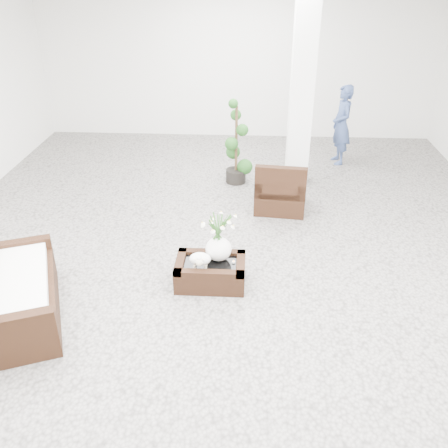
# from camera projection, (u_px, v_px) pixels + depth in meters

# --- Properties ---
(ground) EXTENTS (11.00, 11.00, 0.00)m
(ground) POSITION_uv_depth(u_px,v_px,m) (224.00, 259.00, 7.02)
(ground) COLOR gray
(ground) RESTS_ON ground
(column) EXTENTS (0.40, 0.40, 3.50)m
(column) POSITION_uv_depth(u_px,v_px,m) (302.00, 90.00, 8.57)
(column) COLOR white
(column) RESTS_ON ground
(coffee_table) EXTENTS (0.90, 0.60, 0.31)m
(coffee_table) POSITION_uv_depth(u_px,v_px,m) (211.00, 273.00, 6.42)
(coffee_table) COLOR black
(coffee_table) RESTS_ON ground
(sheep_figurine) EXTENTS (0.28, 0.23, 0.21)m
(sheep_figurine) POSITION_uv_depth(u_px,v_px,m) (200.00, 260.00, 6.22)
(sheep_figurine) COLOR white
(sheep_figurine) RESTS_ON coffee_table
(planter_narcissus) EXTENTS (0.44, 0.44, 0.80)m
(planter_narcissus) POSITION_uv_depth(u_px,v_px,m) (218.00, 233.00, 6.24)
(planter_narcissus) COLOR white
(planter_narcissus) RESTS_ON coffee_table
(tealight) EXTENTS (0.04, 0.04, 0.03)m
(tealight) POSITION_uv_depth(u_px,v_px,m) (234.00, 262.00, 6.34)
(tealight) COLOR white
(tealight) RESTS_ON coffee_table
(armchair) EXTENTS (0.91, 0.88, 0.88)m
(armchair) POSITION_uv_depth(u_px,v_px,m) (281.00, 184.00, 8.22)
(armchair) COLOR black
(armchair) RESTS_ON ground
(loveseat) EXTENTS (1.40, 1.89, 0.91)m
(loveseat) POSITION_uv_depth(u_px,v_px,m) (17.00, 286.00, 5.67)
(loveseat) COLOR black
(loveseat) RESTS_ON ground
(topiary) EXTENTS (0.42, 0.42, 1.57)m
(topiary) POSITION_uv_depth(u_px,v_px,m) (236.00, 143.00, 9.02)
(topiary) COLOR #194115
(topiary) RESTS_ON ground
(shopper) EXTENTS (0.48, 0.64, 1.60)m
(shopper) POSITION_uv_depth(u_px,v_px,m) (342.00, 125.00, 9.90)
(shopper) COLOR navy
(shopper) RESTS_ON ground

